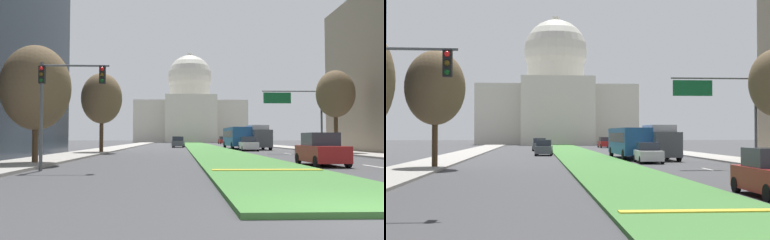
% 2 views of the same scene
% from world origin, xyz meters
% --- Properties ---
extents(ground_plane, '(279.88, 279.88, 0.00)m').
position_xyz_m(ground_plane, '(0.00, 63.61, 0.00)').
color(ground_plane, '#3D3D3F').
extents(grass_median, '(5.44, 114.50, 0.14)m').
position_xyz_m(grass_median, '(0.00, 57.25, 0.07)').
color(grass_median, '#427A38').
rests_on(grass_median, ground_plane).
extents(median_curb_nose, '(4.89, 0.50, 0.04)m').
position_xyz_m(median_curb_nose, '(0.00, 9.75, 0.16)').
color(median_curb_nose, gold).
rests_on(median_curb_nose, grass_median).
extents(lane_dashes_right, '(0.16, 35.13, 0.01)m').
position_xyz_m(lane_dashes_right, '(6.84, 31.31, 0.00)').
color(lane_dashes_right, silver).
rests_on(lane_dashes_right, ground_plane).
extents(sidewalk_left, '(4.00, 114.50, 0.15)m').
position_xyz_m(sidewalk_left, '(-12.96, 50.89, 0.07)').
color(sidewalk_left, '#9E9991').
rests_on(sidewalk_left, ground_plane).
extents(sidewalk_right, '(4.00, 114.50, 0.15)m').
position_xyz_m(sidewalk_right, '(12.96, 50.89, 0.07)').
color(sidewalk_right, '#9E9991').
rests_on(sidewalk_right, ground_plane).
extents(capitol_building, '(36.15, 28.35, 30.68)m').
position_xyz_m(capitol_building, '(0.00, 126.46, 10.57)').
color(capitol_building, beige).
rests_on(capitol_building, ground_plane).
extents(traffic_light_near_left, '(3.34, 0.35, 5.20)m').
position_xyz_m(traffic_light_near_left, '(-9.61, 11.33, 3.80)').
color(traffic_light_near_left, '#515456').
rests_on(traffic_light_near_left, ground_plane).
extents(overhead_guide_sign, '(6.17, 0.20, 6.50)m').
position_xyz_m(overhead_guide_sign, '(8.32, 31.76, 4.67)').
color(overhead_guide_sign, '#515456').
rests_on(overhead_guide_sign, ground_plane).
extents(street_tree_left_near, '(3.97, 3.97, 6.98)m').
position_xyz_m(street_tree_left_near, '(-12.24, 15.55, 4.49)').
color(street_tree_left_near, '#4C3823').
rests_on(street_tree_left_near, ground_plane).
extents(street_tree_left_mid, '(4.13, 4.13, 8.17)m').
position_xyz_m(street_tree_left_mid, '(-11.76, 32.69, 5.56)').
color(street_tree_left_mid, '#4C3823').
rests_on(street_tree_left_mid, ground_plane).
extents(street_tree_right_mid, '(3.72, 3.72, 8.23)m').
position_xyz_m(street_tree_right_mid, '(11.61, 30.53, 5.87)').
color(street_tree_right_mid, '#4C3823').
rests_on(street_tree_right_mid, ground_plane).
extents(sedan_lead_stopped, '(1.92, 4.14, 1.87)m').
position_xyz_m(sedan_lead_stopped, '(4.20, 14.50, 0.86)').
color(sedan_lead_stopped, maroon).
rests_on(sedan_lead_stopped, ground_plane).
extents(sedan_midblock, '(2.14, 4.24, 1.70)m').
position_xyz_m(sedan_midblock, '(4.41, 38.83, 0.80)').
color(sedan_midblock, silver).
rests_on(sedan_midblock, ground_plane).
extents(sedan_distant, '(2.10, 4.67, 1.73)m').
position_xyz_m(sedan_distant, '(-3.88, 55.35, 0.81)').
color(sedan_distant, '#4C5156').
rests_on(sedan_distant, ground_plane).
extents(sedan_far_horizon, '(2.07, 4.55, 1.79)m').
position_xyz_m(sedan_far_horizon, '(-4.29, 72.11, 0.84)').
color(sedan_far_horizon, '#4C5156').
rests_on(sedan_far_horizon, ground_plane).
extents(sedan_very_far, '(2.00, 4.39, 1.83)m').
position_xyz_m(sedan_very_far, '(6.99, 88.25, 0.85)').
color(sedan_very_far, maroon).
rests_on(sedan_very_far, ground_plane).
extents(box_truck_delivery, '(2.40, 6.40, 3.20)m').
position_xyz_m(box_truck_delivery, '(6.59, 43.68, 1.68)').
color(box_truck_delivery, '#4C5156').
rests_on(box_truck_delivery, ground_plane).
extents(city_bus, '(2.62, 11.00, 2.95)m').
position_xyz_m(city_bus, '(4.20, 47.17, 1.77)').
color(city_bus, '#1E4C8C').
rests_on(city_bus, ground_plane).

